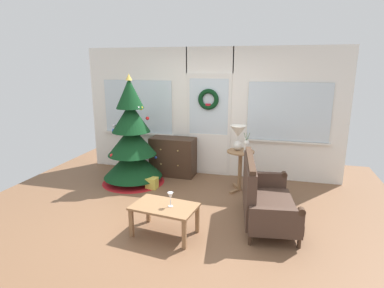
# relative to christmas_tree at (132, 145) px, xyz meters

# --- Properties ---
(ground_plane) EXTENTS (6.76, 6.76, 0.00)m
(ground_plane) POSITION_rel_christmas_tree_xyz_m (1.29, -1.19, -0.74)
(ground_plane) COLOR brown
(back_wall_with_door) EXTENTS (5.20, 0.19, 2.55)m
(back_wall_with_door) POSITION_rel_christmas_tree_xyz_m (1.29, 0.89, 0.55)
(back_wall_with_door) COLOR white
(back_wall_with_door) RESTS_ON ground
(christmas_tree) EXTENTS (1.19, 1.19, 2.06)m
(christmas_tree) POSITION_rel_christmas_tree_xyz_m (0.00, 0.00, 0.00)
(christmas_tree) COLOR #4C331E
(christmas_tree) RESTS_ON ground
(dresser_cabinet) EXTENTS (0.91, 0.46, 0.78)m
(dresser_cabinet) POSITION_rel_christmas_tree_xyz_m (0.61, 0.60, -0.35)
(dresser_cabinet) COLOR #3D281C
(dresser_cabinet) RESTS_ON ground
(settee_sofa) EXTENTS (0.88, 1.50, 0.96)m
(settee_sofa) POSITION_rel_christmas_tree_xyz_m (2.48, -1.00, -0.36)
(settee_sofa) COLOR #3D281C
(settee_sofa) RESTS_ON ground
(side_table) EXTENTS (0.50, 0.48, 0.74)m
(side_table) POSITION_rel_christmas_tree_xyz_m (2.03, 0.11, -0.22)
(side_table) COLOR #8E6642
(side_table) RESTS_ON ground
(table_lamp) EXTENTS (0.28, 0.28, 0.44)m
(table_lamp) POSITION_rel_christmas_tree_xyz_m (1.97, 0.15, 0.28)
(table_lamp) COLOR silver
(table_lamp) RESTS_ON side_table
(flower_vase) EXTENTS (0.11, 0.10, 0.35)m
(flower_vase) POSITION_rel_christmas_tree_xyz_m (2.13, 0.05, 0.12)
(flower_vase) COLOR beige
(flower_vase) RESTS_ON side_table
(coffee_table) EXTENTS (0.90, 0.63, 0.41)m
(coffee_table) POSITION_rel_christmas_tree_xyz_m (1.25, -1.69, -0.39)
(coffee_table) COLOR #8E6642
(coffee_table) RESTS_ON ground
(wine_glass) EXTENTS (0.08, 0.08, 0.20)m
(wine_glass) POSITION_rel_christmas_tree_xyz_m (1.33, -1.70, -0.18)
(wine_glass) COLOR silver
(wine_glass) RESTS_ON coffee_table
(gift_box) EXTENTS (0.20, 0.18, 0.20)m
(gift_box) POSITION_rel_christmas_tree_xyz_m (0.47, -0.21, -0.64)
(gift_box) COLOR #D8C64C
(gift_box) RESTS_ON ground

